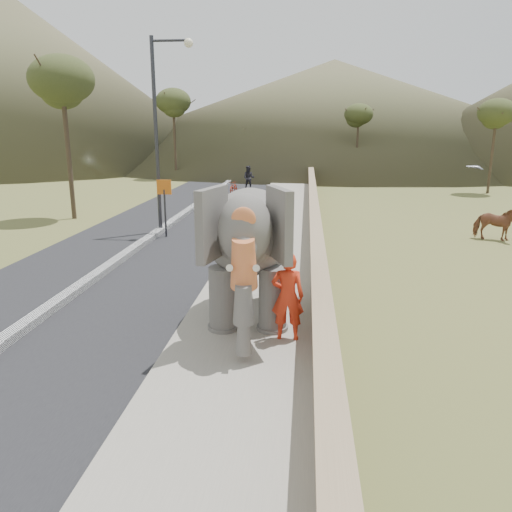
{
  "coord_description": "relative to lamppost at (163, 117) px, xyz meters",
  "views": [
    {
      "loc": [
        1.27,
        -8.53,
        4.51
      ],
      "look_at": [
        0.2,
        2.18,
        1.7
      ],
      "focal_mm": 35.0,
      "sensor_mm": 36.0,
      "label": 1
    }
  ],
  "objects": [
    {
      "name": "lamppost",
      "position": [
        0.0,
        0.0,
        0.0
      ],
      "size": [
        1.76,
        0.36,
        8.0
      ],
      "color": "#2C2C31",
      "rests_on": "ground"
    },
    {
      "name": "elephant_and_man",
      "position": [
        4.71,
        -9.65,
        -3.16
      ],
      "size": [
        2.52,
        4.49,
        3.16
      ],
      "color": "slate",
      "rests_on": "ground"
    },
    {
      "name": "cow",
      "position": [
        13.63,
        -0.14,
        -4.18
      ],
      "size": [
        1.8,
        1.26,
        1.39
      ],
      "primitive_type": "imported",
      "rotation": [
        0.0,
        0.0,
        1.23
      ],
      "color": "brown",
      "rests_on": "ground"
    },
    {
      "name": "hill_far",
      "position": [
        9.69,
        57.69,
        2.13
      ],
      "size": [
        80.0,
        80.0,
        14.0
      ],
      "primitive_type": "cone",
      "color": "brown",
      "rests_on": "ground"
    },
    {
      "name": "trees",
      "position": [
        12.0,
        14.22,
        -1.16
      ],
      "size": [
        48.08,
        36.75,
        7.98
      ],
      "color": "#473828",
      "rests_on": "ground"
    },
    {
      "name": "walkway",
      "position": [
        4.69,
        -2.31,
        -4.8
      ],
      "size": [
        3.0,
        120.0,
        0.15
      ],
      "primitive_type": "cube",
      "color": "#9E9687",
      "rests_on": "ground"
    },
    {
      "name": "distant_car",
      "position": [
        20.02,
        23.14,
        -4.15
      ],
      "size": [
        4.48,
        2.52,
        1.44
      ],
      "primitive_type": "imported",
      "rotation": [
        0.0,
        0.0,
        1.37
      ],
      "color": "silver",
      "rests_on": "ground"
    },
    {
      "name": "median",
      "position": [
        -0.31,
        -2.31,
        -4.76
      ],
      "size": [
        0.35,
        120.0,
        0.22
      ],
      "primitive_type": "cube",
      "color": "black",
      "rests_on": "ground"
    },
    {
      "name": "parapet",
      "position": [
        6.34,
        -2.31,
        -4.32
      ],
      "size": [
        0.3,
        120.0,
        1.1
      ],
      "primitive_type": "cube",
      "color": "tan",
      "rests_on": "ground"
    },
    {
      "name": "signboard",
      "position": [
        0.19,
        -0.92,
        -3.23
      ],
      "size": [
        0.6,
        0.08,
        2.4
      ],
      "color": "#2D2D33",
      "rests_on": "ground"
    },
    {
      "name": "road",
      "position": [
        -0.31,
        -2.31,
        -4.86
      ],
      "size": [
        7.0,
        120.0,
        0.03
      ],
      "primitive_type": "cube",
      "color": "black",
      "rests_on": "ground"
    },
    {
      "name": "motorcyclist",
      "position": [
        1.54,
        13.32,
        -4.11
      ],
      "size": [
        1.87,
        1.67,
        1.9
      ],
      "color": "maroon",
      "rests_on": "ground"
    },
    {
      "name": "ground",
      "position": [
        4.69,
        -12.31,
        -4.87
      ],
      "size": [
        160.0,
        160.0,
        0.0
      ],
      "primitive_type": "plane",
      "color": "olive",
      "rests_on": "ground"
    }
  ]
}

